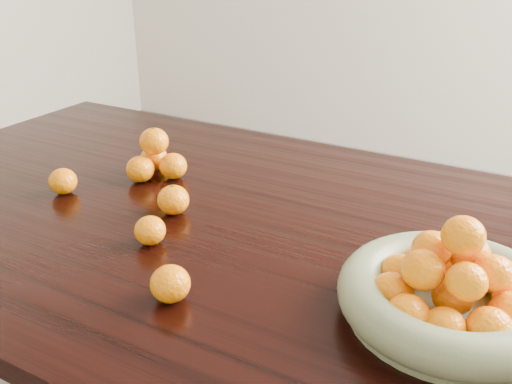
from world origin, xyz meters
The scene contains 7 objects.
dining_table centered at (0.00, 0.00, 0.66)m, with size 2.00×1.00×0.75m.
fruit_bowl centered at (0.33, -0.12, 0.79)m, with size 0.33×0.33×0.16m.
orange_pyramid centered at (-0.38, 0.10, 0.79)m, with size 0.14×0.14×0.12m.
loose_orange_0 centered at (-0.23, -0.04, 0.78)m, with size 0.06×0.06×0.06m, color orange.
loose_orange_1 centered at (-0.19, -0.16, 0.78)m, with size 0.06×0.06×0.05m, color orange.
loose_orange_2 centered at (-0.05, -0.28, 0.78)m, with size 0.06×0.06×0.06m, color orange.
loose_orange_3 centered at (-0.50, -0.08, 0.78)m, with size 0.06×0.06×0.06m, color orange.
Camera 1 is at (0.42, -0.86, 1.26)m, focal length 40.00 mm.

